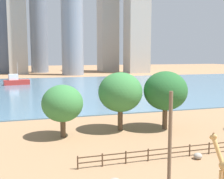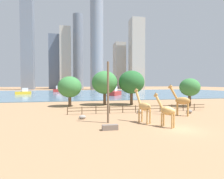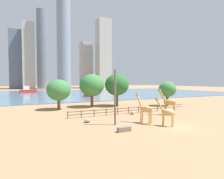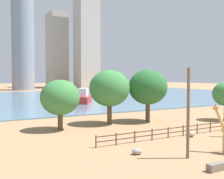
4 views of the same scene
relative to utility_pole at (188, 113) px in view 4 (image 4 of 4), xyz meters
The scene contains 13 objects.
ground_plane 75.70m from the utility_pole, 84.37° to the left, with size 400.00×400.00×0.00m, color #9E7551.
harbor_water 72.72m from the utility_pole, 84.13° to the left, with size 180.00×86.00×0.20m, color slate.
utility_pole is the anchor object (origin of this frame).
boulder_by_pole 5.92m from the utility_pole, 135.06° to the left, with size 1.03×0.77×0.58m, color gray.
boulder_small 9.95m from the utility_pole, 43.11° to the left, with size 0.90×0.86×0.65m, color gray.
feeding_trough 5.17m from the utility_pole, 96.64° to the right, with size 1.80×0.60×0.60m, color #72665B.
enclosure_fence 10.57m from the utility_pole, 45.98° to the left, with size 26.12×0.14×1.30m.
tree_left_large 19.04m from the utility_pole, 107.10° to the left, with size 5.34×5.34×6.86m.
tree_center_broad 19.45m from the utility_pole, 82.29° to the left, with size 6.20×6.20×8.27m.
tree_right_tall 20.34m from the utility_pole, 63.46° to the left, with size 6.23×6.23×8.37m.
boat_tug 51.47m from the utility_pole, 76.82° to the left, with size 7.56×9.31×3.95m.
skyline_tower_glass 167.69m from the utility_pole, 75.64° to the left, with size 10.88×15.68×48.60m, color #ADA89E.
skyline_block_left 153.87m from the utility_pole, 69.18° to the left, with size 12.81×12.57×68.16m, color #B7B2A8.
Camera 4 is at (-25.44, -13.47, 7.34)m, focal length 45.00 mm.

